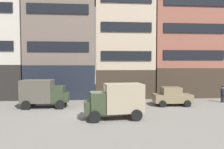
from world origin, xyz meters
TOP-DOWN VIEW (x-y plane):
  - ground_plane at (0.00, 0.00)m, footprint 120.00×120.00m
  - building_center_left at (-3.88, 10.35)m, footprint 8.60×6.72m
  - building_center_right at (3.82, 10.35)m, footprint 7.49×6.72m
  - building_far_right at (11.90, 10.34)m, footprint 9.37×6.72m
  - delivery_truck_near at (1.76, -1.09)m, footprint 4.48×2.45m
  - delivery_truck_far at (-4.64, 3.44)m, footprint 4.37×2.16m
  - sedan_dark at (7.82, 3.36)m, footprint 3.77×1.99m
  - pedestrian_officer at (13.86, 4.55)m, footprint 0.50×0.50m
  - fire_hydrant_curbside at (-2.95, 6.18)m, footprint 0.24×0.24m

SIDE VIEW (x-z plane):
  - ground_plane at x=0.00m, z-range 0.00..0.00m
  - fire_hydrant_curbside at x=-2.95m, z-range 0.01..0.84m
  - sedan_dark at x=7.82m, z-range 0.00..1.83m
  - pedestrian_officer at x=13.86m, z-range 0.08..1.88m
  - delivery_truck_near at x=1.76m, z-range 0.11..2.73m
  - delivery_truck_far at x=-4.64m, z-range 0.11..2.73m
  - building_center_left at x=-3.88m, z-range 0.04..12.92m
  - building_center_right at x=3.82m, z-range 0.04..13.87m
  - building_far_right at x=11.90m, z-range 0.04..16.76m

